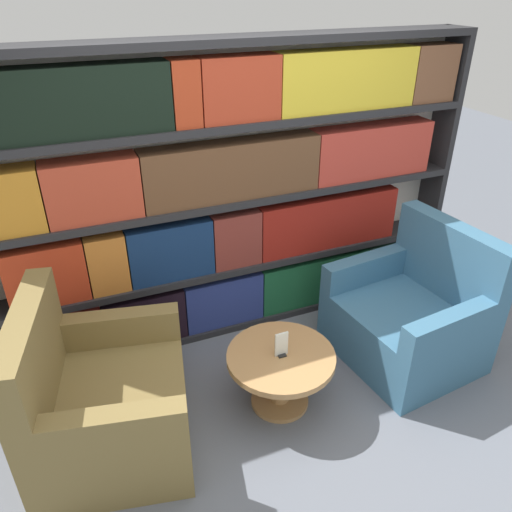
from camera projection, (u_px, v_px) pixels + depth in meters
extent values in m
plane|color=slate|center=(317.00, 434.00, 3.02)|extent=(14.00, 14.00, 0.00)
cube|color=silver|center=(232.00, 191.00, 3.62)|extent=(3.50, 0.05, 2.10)
cube|color=#262628|center=(434.00, 166.00, 4.10)|extent=(0.05, 0.30, 2.10)
cube|color=#262628|center=(241.00, 315.00, 4.02)|extent=(3.40, 0.30, 0.05)
cube|color=#262628|center=(240.00, 262.00, 3.78)|extent=(3.40, 0.30, 0.05)
cube|color=#262628|center=(239.00, 197.00, 3.52)|extent=(3.40, 0.30, 0.05)
cube|color=#262628|center=(237.00, 123.00, 3.26)|extent=(3.40, 0.30, 0.05)
cube|color=#262628|center=(236.00, 40.00, 3.01)|extent=(3.40, 0.30, 0.05)
cube|color=red|center=(66.00, 334.00, 3.46)|extent=(0.49, 0.20, 0.40)
cube|color=black|center=(144.00, 316.00, 3.64)|extent=(0.58, 0.20, 0.40)
cube|color=navy|center=(222.00, 298.00, 3.84)|extent=(0.61, 0.20, 0.40)
cube|color=#1A5833|center=(313.00, 277.00, 4.11)|extent=(0.96, 0.20, 0.40)
cube|color=#214834|center=(388.00, 260.00, 4.35)|extent=(0.50, 0.20, 0.40)
cube|color=red|center=(46.00, 273.00, 3.19)|extent=(0.49, 0.20, 0.41)
cube|color=orange|center=(107.00, 261.00, 3.32)|extent=(0.25, 0.20, 0.41)
cube|color=navy|center=(170.00, 249.00, 3.47)|extent=(0.59, 0.20, 0.41)
cube|color=maroon|center=(234.00, 237.00, 3.63)|extent=(0.36, 0.20, 0.41)
cube|color=maroon|center=(326.00, 220.00, 3.88)|extent=(1.15, 0.20, 0.41)
cube|color=orange|center=(7.00, 202.00, 2.90)|extent=(0.38, 0.20, 0.39)
cube|color=#B94028|center=(93.00, 190.00, 3.07)|extent=(0.57, 0.20, 0.39)
cube|color=brown|center=(232.00, 170.00, 3.37)|extent=(1.24, 0.20, 0.39)
cube|color=#BD3A2D|center=(370.00, 151.00, 3.74)|extent=(0.96, 0.20, 0.39)
cube|color=black|center=(84.00, 101.00, 2.82)|extent=(0.97, 0.20, 0.40)
cube|color=#B2381B|center=(184.00, 93.00, 3.01)|extent=(0.17, 0.20, 0.40)
cube|color=#B33820|center=(238.00, 88.00, 3.13)|extent=(0.52, 0.20, 0.40)
cube|color=gold|center=(345.00, 80.00, 3.39)|extent=(1.03, 0.20, 0.40)
cube|color=brown|center=(428.00, 73.00, 3.63)|extent=(0.36, 0.20, 0.40)
cube|color=olive|center=(115.00, 415.00, 2.88)|extent=(1.01, 1.08, 0.42)
cube|color=olive|center=(33.00, 358.00, 2.58)|extent=(0.33, 0.93, 0.54)
cube|color=olive|center=(116.00, 429.00, 2.39)|extent=(0.70, 0.26, 0.21)
cube|color=olive|center=(123.00, 327.00, 3.08)|extent=(0.70, 0.26, 0.21)
cube|color=#386684|center=(403.00, 330.00, 3.56)|extent=(0.92, 1.01, 0.42)
cube|color=#386684|center=(451.00, 260.00, 3.46)|extent=(0.23, 0.93, 0.54)
cube|color=#386684|center=(364.00, 269.00, 3.68)|extent=(0.70, 0.19, 0.21)
cube|color=#386684|center=(448.00, 329.00, 3.06)|extent=(0.70, 0.19, 0.21)
cylinder|color=#AD7F4C|center=(280.00, 381.00, 3.16)|extent=(0.12, 0.12, 0.36)
cylinder|color=#AD7F4C|center=(280.00, 400.00, 3.24)|extent=(0.37, 0.37, 0.03)
cylinder|color=#AD7F4C|center=(281.00, 357.00, 3.06)|extent=(0.67, 0.67, 0.04)
cube|color=black|center=(281.00, 354.00, 3.05)|extent=(0.05, 0.06, 0.01)
cube|color=silver|center=(281.00, 344.00, 3.01)|extent=(0.08, 0.01, 0.16)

